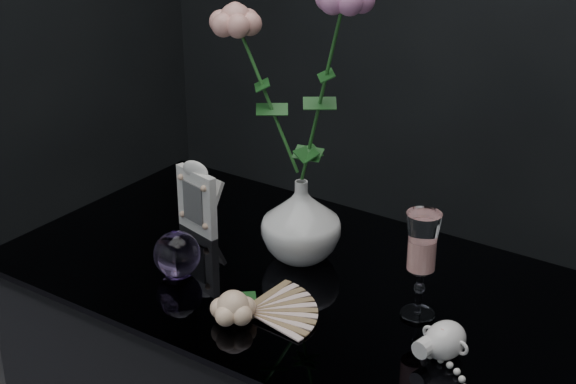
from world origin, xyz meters
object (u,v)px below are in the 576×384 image
Objects in this scene: vase at (301,220)px; picture_frame at (197,197)px; wine_glass at (421,266)px; loose_rose at (233,307)px; pearl_jar at (445,339)px; paperweight at (177,254)px.

picture_frame is (-0.22, -0.02, -0.00)m from vase.
vase is 0.22m from picture_frame.
wine_glass is at bearing 9.33° from picture_frame.
loose_rose is at bearing -82.26° from vase.
wine_glass is 0.87× the size of pearl_jar.
wine_glass reaches higher than paperweight.
paperweight is 0.39× the size of pearl_jar.
wine_glass is 1.25× the size of picture_frame.
paperweight is at bearing -163.77° from wine_glass.
vase is 0.25m from loose_rose.
vase is at bearing 19.35° from picture_frame.
wine_glass is 0.13m from pearl_jar.
wine_glass is at bearing 146.73° from pearl_jar.
loose_rose is (0.25, -0.22, -0.05)m from picture_frame.
pearl_jar is at bearing 2.15° from picture_frame.
picture_frame is at bearing 178.72° from pearl_jar.
picture_frame is 0.34m from loose_rose.
paperweight reaches higher than pearl_jar.
vase is at bearing 168.55° from pearl_jar.
picture_frame reaches higher than pearl_jar.
picture_frame is at bearing -174.04° from vase.
pearl_jar is (0.35, -0.14, -0.04)m from vase.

